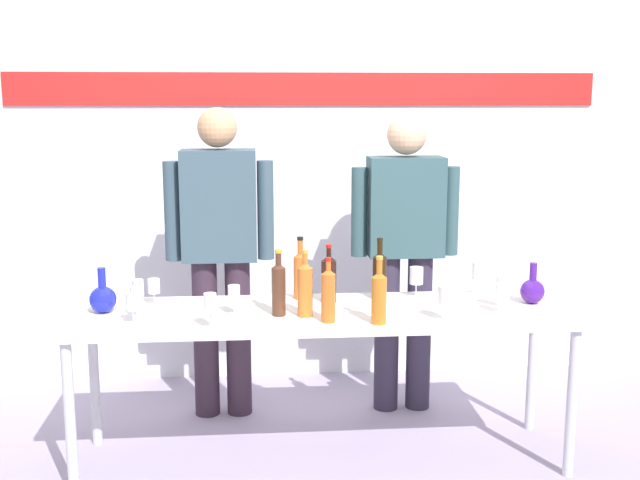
{
  "coord_description": "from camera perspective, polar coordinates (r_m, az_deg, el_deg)",
  "views": [
    {
      "loc": [
        -0.31,
        -3.61,
        1.79
      ],
      "look_at": [
        0.0,
        0.15,
        1.09
      ],
      "focal_mm": 43.59,
      "sensor_mm": 36.0,
      "label": 1
    }
  ],
  "objects": [
    {
      "name": "wine_bottle_5",
      "position": [
        3.94,
        -1.45,
        -2.45
      ],
      "size": [
        0.07,
        0.07,
        0.32
      ],
      "color": "#CB6324",
      "rests_on": "display_table"
    },
    {
      "name": "decanter_blue_right",
      "position": [
        4.01,
        15.32,
        -3.57
      ],
      "size": [
        0.12,
        0.12,
        0.21
      ],
      "color": "#491B8E",
      "rests_on": "display_table"
    },
    {
      "name": "wine_glass_left_4",
      "position": [
        3.48,
        -8.06,
        -4.65
      ],
      "size": [
        0.06,
        0.06,
        0.16
      ],
      "color": "white",
      "rests_on": "display_table"
    },
    {
      "name": "wine_glass_left_5",
      "position": [
        3.92,
        -12.1,
        -3.39
      ],
      "size": [
        0.06,
        0.06,
        0.13
      ],
      "color": "white",
      "rests_on": "display_table"
    },
    {
      "name": "display_table",
      "position": [
        3.78,
        0.19,
        -6.05
      ],
      "size": [
        2.43,
        0.63,
        0.77
      ],
      "color": "white",
      "rests_on": "ground"
    },
    {
      "name": "wine_bottle_6",
      "position": [
        3.63,
        -1.1,
        -3.53
      ],
      "size": [
        0.07,
        0.07,
        0.32
      ],
      "color": "orange",
      "rests_on": "display_table"
    },
    {
      "name": "wine_glass_left_1",
      "position": [
        3.69,
        -6.33,
        -4.0
      ],
      "size": [
        0.06,
        0.06,
        0.14
      ],
      "color": "white",
      "rests_on": "display_table"
    },
    {
      "name": "wine_bottle_4",
      "position": [
        3.95,
        4.39,
        -2.47
      ],
      "size": [
        0.07,
        0.07,
        0.31
      ],
      "color": "black",
      "rests_on": "display_table"
    },
    {
      "name": "wine_glass_right_0",
      "position": [
        3.79,
        13.26,
        -3.75
      ],
      "size": [
        0.07,
        0.07,
        0.14
      ],
      "color": "white",
      "rests_on": "display_table"
    },
    {
      "name": "back_wall",
      "position": [
        4.9,
        -1.07,
        7.16
      ],
      "size": [
        5.16,
        0.11,
        3.0
      ],
      "color": "white",
      "rests_on": "ground"
    },
    {
      "name": "wine_glass_right_3",
      "position": [
        4.03,
        7.09,
        -2.65
      ],
      "size": [
        0.07,
        0.07,
        0.15
      ],
      "color": "white",
      "rests_on": "display_table"
    },
    {
      "name": "wine_glass_left_3",
      "position": [
        3.73,
        -13.32,
        -4.04
      ],
      "size": [
        0.06,
        0.06,
        0.15
      ],
      "color": "white",
      "rests_on": "display_table"
    },
    {
      "name": "wine_glass_left_2",
      "position": [
        3.88,
        -13.23,
        -3.5
      ],
      "size": [
        0.06,
        0.06,
        0.14
      ],
      "color": "white",
      "rests_on": "display_table"
    },
    {
      "name": "presenter_right",
      "position": [
        4.38,
        6.22,
        -0.27
      ],
      "size": [
        0.61,
        0.22,
        1.69
      ],
      "color": "#30293C",
      "rests_on": "ground"
    },
    {
      "name": "wine_bottle_3",
      "position": [
        3.52,
        4.35,
        -4.09
      ],
      "size": [
        0.07,
        0.07,
        0.31
      ],
      "color": "#CA6E1F",
      "rests_on": "display_table"
    },
    {
      "name": "wine_bottle_2",
      "position": [
        3.54,
        0.62,
        -3.98
      ],
      "size": [
        0.07,
        0.07,
        0.3
      ],
      "color": "orange",
      "rests_on": "display_table"
    },
    {
      "name": "wine_glass_left_0",
      "position": [
        3.62,
        -13.58,
        -4.46
      ],
      "size": [
        0.06,
        0.06,
        0.14
      ],
      "color": "white",
      "rests_on": "display_table"
    },
    {
      "name": "decanter_blue_left",
      "position": [
        3.84,
        -15.66,
        -4.14
      ],
      "size": [
        0.13,
        0.13,
        0.22
      ],
      "color": "#1D23BD",
      "rests_on": "display_table"
    },
    {
      "name": "wine_glass_right_4",
      "position": [
        3.89,
        13.29,
        -3.23
      ],
      "size": [
        0.07,
        0.07,
        0.15
      ],
      "color": "white",
      "rests_on": "display_table"
    },
    {
      "name": "presenter_left",
      "position": [
        4.31,
        -7.36,
        -0.21
      ],
      "size": [
        0.6,
        0.22,
        1.73
      ],
      "color": "#352533",
      "rests_on": "ground"
    },
    {
      "name": "wine_bottle_0",
      "position": [
        3.88,
        0.64,
        -2.75
      ],
      "size": [
        0.08,
        0.08,
        0.29
      ],
      "color": "black",
      "rests_on": "display_table"
    },
    {
      "name": "ground_plane",
      "position": [
        4.04,
        0.18,
        -15.75
      ],
      "size": [
        10.0,
        10.0,
        0.0
      ],
      "primitive_type": "plane",
      "color": "#A296B1"
    },
    {
      "name": "wine_glass_right_2",
      "position": [
        4.12,
        11.58,
        -2.27
      ],
      "size": [
        0.07,
        0.07,
        0.17
      ],
      "color": "white",
      "rests_on": "display_table"
    },
    {
      "name": "wine_bottle_1",
      "position": [
        3.65,
        -3.05,
        -3.46
      ],
      "size": [
        0.07,
        0.07,
        0.32
      ],
      "color": "#4D2C1D",
      "rests_on": "display_table"
    },
    {
      "name": "wine_glass_right_1",
      "position": [
        3.62,
        9.21,
        -4.11
      ],
      "size": [
        0.07,
        0.07,
        0.16
      ],
      "color": "white",
      "rests_on": "display_table"
    }
  ]
}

